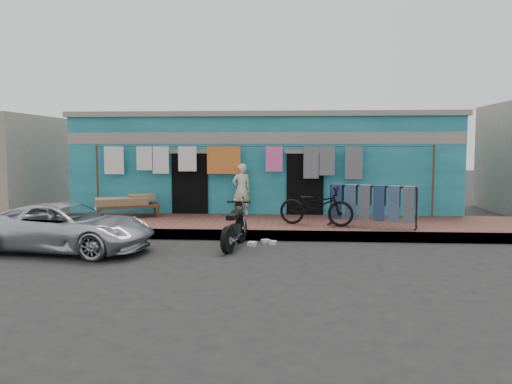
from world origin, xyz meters
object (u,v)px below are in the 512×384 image
seated_person (241,190)px  charpoy (128,206)px  car (67,226)px  jeans_rack (372,205)px  motorcycle (235,226)px  bicycle (316,201)px

seated_person → charpoy: 3.34m
car → seated_person: size_ratio=2.53×
car → jeans_rack: size_ratio=1.69×
car → jeans_rack: bearing=-62.4°
seated_person → jeans_rack: size_ratio=0.67×
seated_person → motorcycle: size_ratio=0.95×
bicycle → jeans_rack: bearing=-75.9°
car → bicycle: bearing=-57.4°
car → motorcycle: 3.68m
seated_person → motorcycle: bearing=72.1°
bicycle → charpoy: bicycle is taller
motorcycle → jeans_rack: (3.36, 1.75, 0.29)m
jeans_rack → car: bearing=-161.1°
car → charpoy: bearing=5.8°
car → bicycle: bicycle is taller
bicycle → motorcycle: size_ratio=1.20×
car → motorcycle: (3.63, 0.63, -0.04)m
seated_person → motorcycle: 3.63m
jeans_rack → charpoy: bearing=169.9°
motorcycle → jeans_rack: 3.80m
charpoy → seated_person: bearing=10.8°
bicycle → jeans_rack: (1.43, -0.07, -0.08)m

